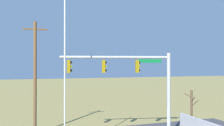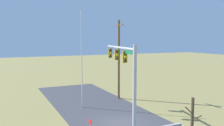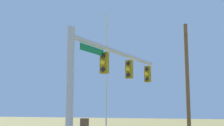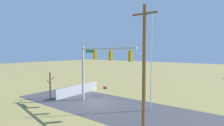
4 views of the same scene
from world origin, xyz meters
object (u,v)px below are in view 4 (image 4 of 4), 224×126
Objects in this scene: open_sign at (105,89)px; bare_tree at (50,85)px; flagpole at (151,62)px; utility_pole at (144,68)px; signal_mast at (96,62)px.

bare_tree is at bearing 49.46° from open_sign.
open_sign is (7.39, -1.86, -3.98)m from flagpole.
utility_pole is 7.44× the size of open_sign.
signal_mast reaches higher than bare_tree.
flagpole is 5.33m from utility_pole.
utility_pole is 12.06m from open_sign.
flagpole reaches higher than bare_tree.
utility_pole is (-1.75, 5.03, -0.18)m from flagpole.
flagpole is at bearing -162.07° from signal_mast.
utility_pole reaches higher than open_sign.
utility_pole is at bearing 109.21° from flagpole.
open_sign is at bearing -64.46° from signal_mast.
signal_mast is at bearing -23.47° from utility_pole.
signal_mast is 2.56× the size of bare_tree.
utility_pole reaches higher than bare_tree.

